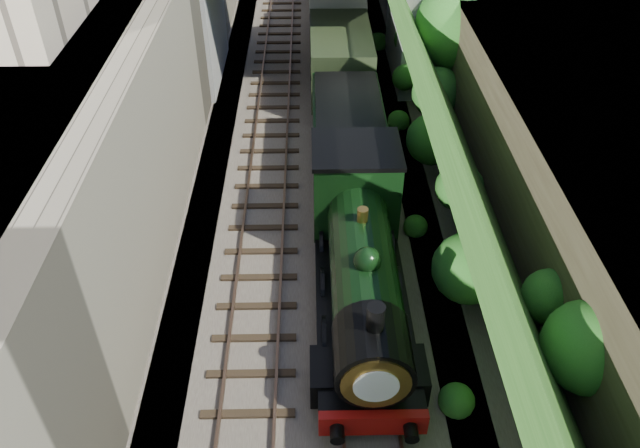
{
  "coord_description": "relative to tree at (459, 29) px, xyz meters",
  "views": [
    {
      "loc": [
        -0.28,
        -6.42,
        14.37
      ],
      "look_at": [
        0.0,
        8.48,
        2.47
      ],
      "focal_mm": 35.0,
      "sensor_mm": 36.0,
      "label": 1
    }
  ],
  "objects": [
    {
      "name": "retaining_wall",
      "position": [
        -11.41,
        1.51,
        -1.15
      ],
      "size": [
        1.0,
        90.0,
        7.0
      ],
      "primitive_type": "cube",
      "color": "#756B56",
      "rests_on": "ground"
    },
    {
      "name": "trackbed",
      "position": [
        -5.91,
        1.51,
        -4.55
      ],
      "size": [
        10.0,
        90.0,
        0.2
      ],
      "primitive_type": "cube",
      "color": "#473F38",
      "rests_on": "ground"
    },
    {
      "name": "street_plateau_right",
      "position": [
        3.59,
        1.51,
        -1.52
      ],
      "size": [
        8.0,
        90.0,
        6.25
      ],
      "primitive_type": "cube",
      "color": "#262628",
      "rests_on": "ground"
    },
    {
      "name": "locomotive",
      "position": [
        -4.71,
        -11.05,
        -2.75
      ],
      "size": [
        3.1,
        10.22,
        3.83
      ],
      "color": "black",
      "rests_on": "trackbed"
    },
    {
      "name": "embankment_slope",
      "position": [
        -0.92,
        0.58,
        -1.91
      ],
      "size": [
        4.27,
        90.0,
        6.41
      ],
      "color": "#1E4714",
      "rests_on": "ground"
    },
    {
      "name": "street_plateau_left",
      "position": [
        -14.91,
        1.51,
        -1.15
      ],
      "size": [
        6.0,
        90.0,
        7.0
      ],
      "primitive_type": "cube",
      "color": "#262628",
      "rests_on": "ground"
    },
    {
      "name": "coach_front",
      "position": [
        -4.71,
        8.91,
        -2.6
      ],
      "size": [
        2.9,
        18.0,
        3.7
      ],
      "color": "black",
      "rests_on": "trackbed"
    },
    {
      "name": "track_right",
      "position": [
        -4.71,
        1.51,
        -4.4
      ],
      "size": [
        2.5,
        90.0,
        0.2
      ],
      "color": "black",
      "rests_on": "trackbed"
    },
    {
      "name": "tender",
      "position": [
        -4.71,
        -3.69,
        -3.03
      ],
      "size": [
        2.7,
        6.0,
        3.05
      ],
      "color": "black",
      "rests_on": "trackbed"
    },
    {
      "name": "tree",
      "position": [
        0.0,
        0.0,
        0.0
      ],
      "size": [
        3.6,
        3.8,
        6.6
      ],
      "color": "black",
      "rests_on": "ground"
    },
    {
      "name": "track_left",
      "position": [
        -7.91,
        1.51,
        -4.4
      ],
      "size": [
        2.5,
        90.0,
        0.2
      ],
      "color": "black",
      "rests_on": "trackbed"
    }
  ]
}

